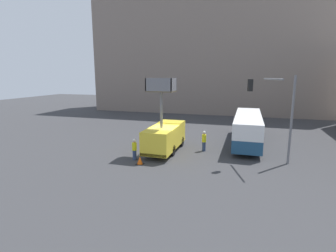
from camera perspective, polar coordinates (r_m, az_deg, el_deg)
name	(u,v)px	position (r m, az deg, el deg)	size (l,w,h in m)	color
ground_plane	(165,153)	(23.78, -0.61, -5.90)	(120.00, 120.00, 0.00)	#38383A
building_backdrop_far	(212,53)	(51.33, 9.53, 15.44)	(44.00, 10.00, 21.98)	gray
utility_truck	(165,135)	(23.80, -0.70, -2.02)	(2.30, 6.37, 6.68)	yellow
city_bus	(248,127)	(27.88, 16.97, -0.11)	(2.53, 11.51, 2.98)	navy
traffic_light_pole	(278,106)	(21.66, 22.87, 4.10)	(3.49, 3.24, 6.93)	slate
road_worker_near_truck	(134,149)	(21.92, -7.32, -5.05)	(0.38, 0.38, 1.79)	navy
road_worker_directing	(204,141)	(24.37, 7.84, -3.24)	(0.38, 0.38, 1.91)	navy
traffic_cone_near_truck	(140,161)	(20.93, -6.14, -7.48)	(0.57, 0.57, 0.65)	black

